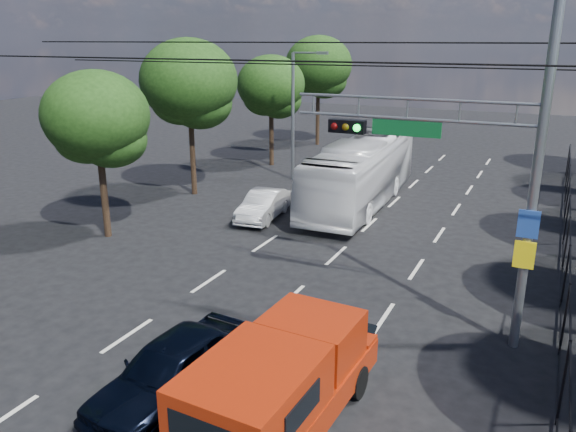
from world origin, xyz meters
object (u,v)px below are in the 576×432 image
Objects in this scene: red_pickup at (282,382)px; navy_hatchback at (173,370)px; white_van at (263,205)px; white_bus at (361,173)px; signal_mast at (486,144)px.

red_pickup is 2.64m from navy_hatchback.
navy_hatchback is 13.34m from white_van.
signal_mast is at bearing -60.80° from white_bus.
navy_hatchback is (-5.40, -5.75, -4.49)m from signal_mast.
red_pickup reaches higher than white_van.
navy_hatchback is (-2.61, -0.13, -0.37)m from red_pickup.
signal_mast is at bearing 63.61° from red_pickup.
white_van is at bearing -129.65° from white_bus.
white_van is (-7.06, 12.45, -0.50)m from red_pickup.
white_bus is 5.26m from white_van.
signal_mast is 1.64× the size of red_pickup.
white_van is (-9.85, 6.83, -4.62)m from signal_mast.
white_bus is at bearing 103.32° from red_pickup.
white_bus reaches higher than white_van.
signal_mast is at bearing 51.29° from navy_hatchback.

